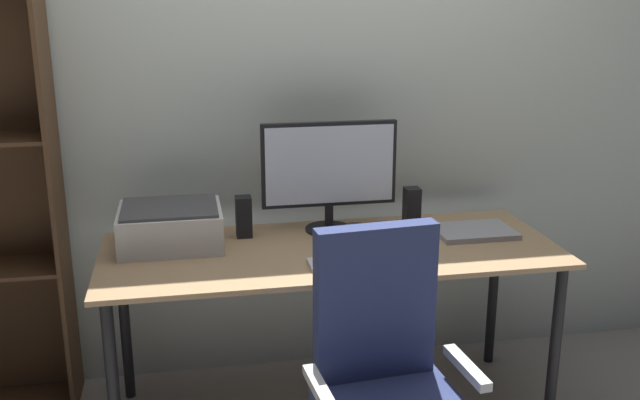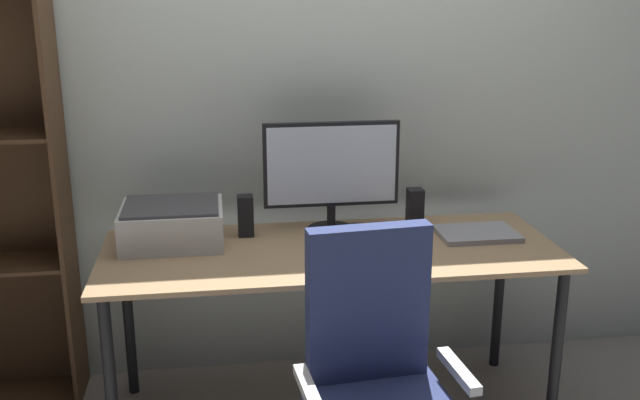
# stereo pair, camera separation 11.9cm
# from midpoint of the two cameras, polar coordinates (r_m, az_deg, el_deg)

# --- Properties ---
(back_wall) EXTENTS (6.40, 0.10, 2.60)m
(back_wall) POSITION_cam_midpoint_polar(r_m,az_deg,el_deg) (3.24, 0.49, 8.75)
(back_wall) COLOR beige
(back_wall) RESTS_ON ground
(desk) EXTENTS (1.79, 0.71, 0.74)m
(desk) POSITION_cam_midpoint_polar(r_m,az_deg,el_deg) (2.90, 2.04, -5.22)
(desk) COLOR tan
(desk) RESTS_ON ground
(monitor) EXTENTS (0.56, 0.20, 0.46)m
(monitor) POSITION_cam_midpoint_polar(r_m,az_deg,el_deg) (3.00, 2.04, 2.38)
(monitor) COLOR black
(monitor) RESTS_ON desk
(keyboard) EXTENTS (0.29, 0.11, 0.02)m
(keyboard) POSITION_cam_midpoint_polar(r_m,az_deg,el_deg) (2.70, 3.27, -4.96)
(keyboard) COLOR silver
(keyboard) RESTS_ON desk
(mouse) EXTENTS (0.07, 0.11, 0.03)m
(mouse) POSITION_cam_midpoint_polar(r_m,az_deg,el_deg) (2.74, 7.24, -4.59)
(mouse) COLOR black
(mouse) RESTS_ON desk
(coffee_mug) EXTENTS (0.10, 0.08, 0.09)m
(coffee_mug) POSITION_cam_midpoint_polar(r_m,az_deg,el_deg) (2.88, 4.03, -2.85)
(coffee_mug) COLOR black
(coffee_mug) RESTS_ON desk
(laptop) EXTENTS (0.32, 0.23, 0.02)m
(laptop) POSITION_cam_midpoint_polar(r_m,az_deg,el_deg) (3.08, 13.28, -2.58)
(laptop) COLOR #99999E
(laptop) RESTS_ON desk
(speaker_left) EXTENTS (0.06, 0.07, 0.17)m
(speaker_left) POSITION_cam_midpoint_polar(r_m,az_deg,el_deg) (3.00, -4.73, -1.24)
(speaker_left) COLOR black
(speaker_left) RESTS_ON desk
(speaker_right) EXTENTS (0.06, 0.07, 0.17)m
(speaker_right) POSITION_cam_midpoint_polar(r_m,az_deg,el_deg) (3.12, 8.53, -0.66)
(speaker_right) COLOR black
(speaker_right) RESTS_ON desk
(printer) EXTENTS (0.40, 0.34, 0.16)m
(printer) POSITION_cam_midpoint_polar(r_m,az_deg,el_deg) (2.95, -10.38, -1.86)
(printer) COLOR silver
(printer) RESTS_ON desk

